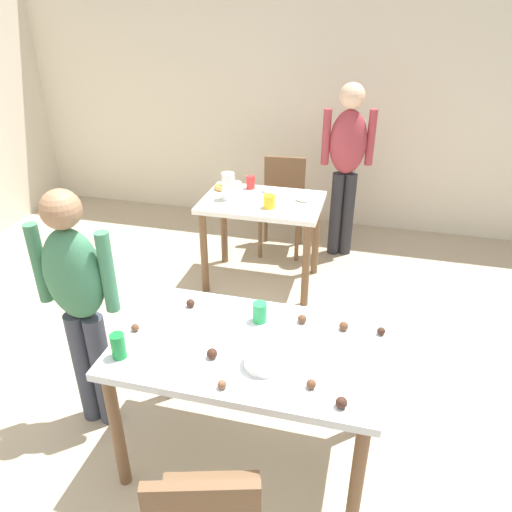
{
  "coord_description": "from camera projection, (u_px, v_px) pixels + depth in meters",
  "views": [
    {
      "loc": [
        0.57,
        -1.79,
        2.22
      ],
      "look_at": [
        -0.04,
        0.58,
        0.9
      ],
      "focal_mm": 34.74,
      "sensor_mm": 36.0,
      "label": 1
    }
  ],
  "objects": [
    {
      "name": "mixing_bowl",
      "position": [
        264.0,
        359.0,
        2.18
      ],
      "size": [
        0.18,
        0.18,
        0.07
      ],
      "primitive_type": "cylinder",
      "color": "white",
      "rests_on": "dining_table_near"
    },
    {
      "name": "cup_far_0",
      "position": [
        251.0,
        182.0,
        4.12
      ],
      "size": [
        0.07,
        0.07,
        0.11
      ],
      "primitive_type": "cylinder",
      "color": "red",
      "rests_on": "dining_table_far"
    },
    {
      "name": "cup_near_0",
      "position": [
        260.0,
        312.0,
        2.46
      ],
      "size": [
        0.07,
        0.07,
        0.1
      ],
      "primitive_type": "cylinder",
      "color": "green",
      "rests_on": "dining_table_near"
    },
    {
      "name": "donut_far_3",
      "position": [
        235.0,
        184.0,
        4.2
      ],
      "size": [
        0.11,
        0.11,
        0.03
      ],
      "primitive_type": "torus",
      "color": "white",
      "rests_on": "dining_table_far"
    },
    {
      "name": "cake_ball_0",
      "position": [
        212.0,
        353.0,
        2.23
      ],
      "size": [
        0.05,
        0.05,
        0.05
      ],
      "primitive_type": "sphere",
      "color": "#3D2319",
      "rests_on": "dining_table_near"
    },
    {
      "name": "cake_ball_6",
      "position": [
        341.0,
        403.0,
        1.96
      ],
      "size": [
        0.05,
        0.05,
        0.05
      ],
      "primitive_type": "sphere",
      "color": "#3D2319",
      "rests_on": "dining_table_near"
    },
    {
      "name": "cake_ball_1",
      "position": [
        344.0,
        326.0,
        2.41
      ],
      "size": [
        0.05,
        0.05,
        0.05
      ],
      "primitive_type": "sphere",
      "color": "brown",
      "rests_on": "dining_table_near"
    },
    {
      "name": "donut_far_0",
      "position": [
        304.0,
        198.0,
        3.91
      ],
      "size": [
        0.13,
        0.13,
        0.04
      ],
      "primitive_type": "torus",
      "color": "white",
      "rests_on": "dining_table_far"
    },
    {
      "name": "cake_ball_2",
      "position": [
        190.0,
        303.0,
        2.59
      ],
      "size": [
        0.04,
        0.04,
        0.04
      ],
      "primitive_type": "sphere",
      "color": "#3D2319",
      "rests_on": "dining_table_near"
    },
    {
      "name": "dining_table_far",
      "position": [
        262.0,
        215.0,
        3.98
      ],
      "size": [
        0.95,
        0.64,
        0.75
      ],
      "color": "white",
      "rests_on": "ground_plane"
    },
    {
      "name": "cake_ball_5",
      "position": [
        302.0,
        319.0,
        2.46
      ],
      "size": [
        0.04,
        0.04,
        0.04
      ],
      "primitive_type": "sphere",
      "color": "brown",
      "rests_on": "dining_table_near"
    },
    {
      "name": "donut_far_2",
      "position": [
        268.0,
        190.0,
        4.07
      ],
      "size": [
        0.11,
        0.11,
        0.03
      ],
      "primitive_type": "torus",
      "color": "white",
      "rests_on": "dining_table_far"
    },
    {
      "name": "cake_ball_3",
      "position": [
        381.0,
        331.0,
        2.38
      ],
      "size": [
        0.04,
        0.04,
        0.04
      ],
      "primitive_type": "sphere",
      "color": "#3D2319",
      "rests_on": "dining_table_near"
    },
    {
      "name": "cup_far_1",
      "position": [
        269.0,
        202.0,
        3.75
      ],
      "size": [
        0.09,
        0.09,
        0.1
      ],
      "primitive_type": "cylinder",
      "color": "yellow",
      "rests_on": "dining_table_far"
    },
    {
      "name": "person_girl_near",
      "position": [
        78.0,
        296.0,
        2.52
      ],
      "size": [
        0.45,
        0.2,
        1.42
      ],
      "color": "#383D4C",
      "rests_on": "ground_plane"
    },
    {
      "name": "fork_near",
      "position": [
        202.0,
        318.0,
        2.51
      ],
      "size": [
        0.17,
        0.02,
        0.01
      ],
      "primitive_type": "cube",
      "color": "silver",
      "rests_on": "dining_table_near"
    },
    {
      "name": "soda_can",
      "position": [
        118.0,
        346.0,
        2.22
      ],
      "size": [
        0.07,
        0.07,
        0.12
      ],
      "primitive_type": "cylinder",
      "color": "#198438",
      "rests_on": "dining_table_near"
    },
    {
      "name": "chair_far_table",
      "position": [
        283.0,
        199.0,
        4.61
      ],
      "size": [
        0.43,
        0.43,
        0.87
      ],
      "color": "brown",
      "rests_on": "ground_plane"
    },
    {
      "name": "dining_table_near",
      "position": [
        248.0,
        360.0,
        2.37
      ],
      "size": [
        1.25,
        0.75,
        0.75
      ],
      "color": "silver",
      "rests_on": "ground_plane"
    },
    {
      "name": "wall_back",
      "position": [
        327.0,
        96.0,
        4.81
      ],
      "size": [
        6.4,
        0.1,
        2.6
      ],
      "primitive_type": "cube",
      "color": "beige",
      "rests_on": "ground_plane"
    },
    {
      "name": "pitcher_far",
      "position": [
        228.0,
        186.0,
        3.89
      ],
      "size": [
        0.1,
        0.1,
        0.21
      ],
      "primitive_type": "cylinder",
      "color": "white",
      "rests_on": "dining_table_far"
    },
    {
      "name": "person_adult_far",
      "position": [
        347.0,
        157.0,
        4.29
      ],
      "size": [
        0.45,
        0.26,
        1.56
      ],
      "color": "#28282D",
      "rests_on": "ground_plane"
    },
    {
      "name": "cake_ball_8",
      "position": [
        222.0,
        385.0,
        2.06
      ],
      "size": [
        0.04,
        0.04,
        0.04
      ],
      "primitive_type": "sphere",
      "color": "brown",
      "rests_on": "dining_table_near"
    },
    {
      "name": "donut_far_1",
      "position": [
        222.0,
        187.0,
        4.12
      ],
      "size": [
        0.14,
        0.14,
        0.04
      ],
      "primitive_type": "torus",
      "color": "gold",
      "rests_on": "dining_table_far"
    },
    {
      "name": "cake_ball_4",
      "position": [
        311.0,
        384.0,
        2.06
      ],
      "size": [
        0.04,
        0.04,
        0.04
      ],
      "primitive_type": "sphere",
      "color": "brown",
      "rests_on": "dining_table_near"
    },
    {
      "name": "cake_ball_7",
      "position": [
        135.0,
        328.0,
        2.41
      ],
      "size": [
        0.04,
        0.04,
        0.04
      ],
      "primitive_type": "sphere",
      "color": "brown",
      "rests_on": "dining_table_near"
    },
    {
      "name": "ground_plane",
      "position": [
        236.0,
        450.0,
        2.71
      ],
      "size": [
        6.4,
        6.4,
        0.0
      ],
      "primitive_type": "plane",
      "color": "tan"
    }
  ]
}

